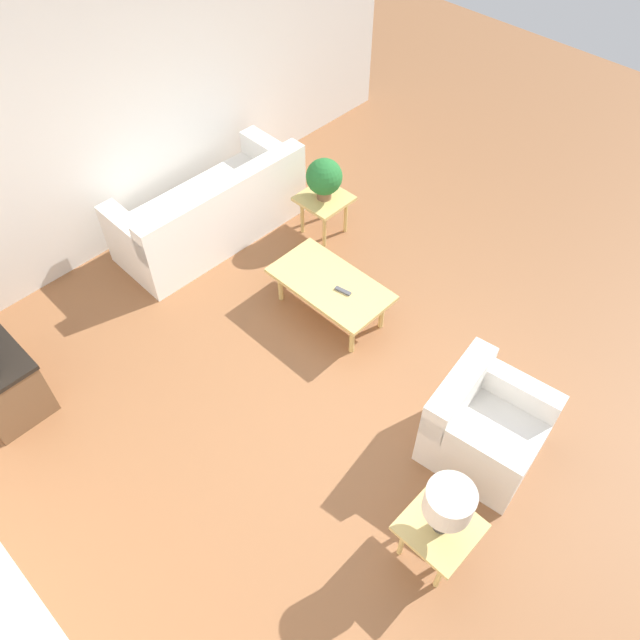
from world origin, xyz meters
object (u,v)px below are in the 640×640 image
(potted_plant, at_px, (324,177))
(table_lamp, at_px, (449,504))
(sofa, at_px, (212,213))
(side_table_plant, at_px, (324,203))
(coffee_table, at_px, (330,286))
(side_table_lamp, at_px, (439,530))
(armchair, at_px, (482,426))

(potted_plant, bearing_deg, table_lamp, 146.46)
(sofa, height_order, potted_plant, potted_plant)
(potted_plant, height_order, table_lamp, table_lamp)
(sofa, bearing_deg, side_table_plant, 138.77)
(coffee_table, relative_size, potted_plant, 2.55)
(coffee_table, xyz_separation_m, side_table_plant, (0.87, -0.82, 0.02))
(coffee_table, bearing_deg, side_table_plant, -43.30)
(coffee_table, xyz_separation_m, side_table_lamp, (-2.16, 1.19, 0.02))
(side_table_plant, xyz_separation_m, potted_plant, (-0.00, 0.00, 0.33))
(potted_plant, bearing_deg, side_table_plant, -26.57)
(coffee_table, relative_size, table_lamp, 2.32)
(sofa, height_order, coffee_table, sofa)
(armchair, relative_size, potted_plant, 2.03)
(coffee_table, distance_m, side_table_lamp, 2.46)
(side_table_plant, distance_m, potted_plant, 0.33)
(armchair, relative_size, coffee_table, 0.79)
(table_lamp, bearing_deg, sofa, -16.42)
(side_table_plant, xyz_separation_m, side_table_lamp, (-3.03, 2.01, 0.00))
(sofa, distance_m, potted_plant, 1.25)
(side_table_plant, bearing_deg, side_table_lamp, 146.46)
(coffee_table, bearing_deg, sofa, 2.06)
(side_table_plant, height_order, potted_plant, potted_plant)
(potted_plant, distance_m, table_lamp, 3.63)
(side_table_lamp, bearing_deg, coffee_table, -28.83)
(armchair, distance_m, potted_plant, 2.98)
(side_table_plant, relative_size, side_table_lamp, 1.00)
(sofa, relative_size, side_table_plant, 4.14)
(side_table_lamp, bearing_deg, armchair, -73.88)
(table_lamp, bearing_deg, side_table_lamp, 165.96)
(sofa, height_order, side_table_lamp, sofa)
(potted_plant, relative_size, table_lamp, 0.91)
(side_table_lamp, xyz_separation_m, table_lamp, (0.00, -0.00, 0.43))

